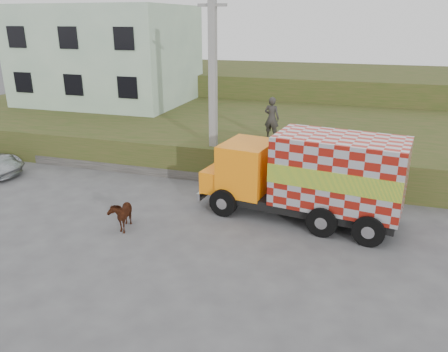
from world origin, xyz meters
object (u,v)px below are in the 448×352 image
(utility_pole, at_px, (213,86))
(cow, at_px, (121,213))
(cargo_truck, at_px, (310,176))
(pedestrian, at_px, (272,118))

(utility_pole, bearing_deg, cow, -103.83)
(utility_pole, xyz_separation_m, cargo_truck, (4.53, -3.01, -2.48))
(utility_pole, distance_m, cow, 6.77)
(utility_pole, height_order, cargo_truck, utility_pole)
(utility_pole, relative_size, cargo_truck, 1.11)
(cow, bearing_deg, pedestrian, 50.04)
(cargo_truck, distance_m, pedestrian, 5.49)
(cow, bearing_deg, cargo_truck, 9.12)
(cargo_truck, xyz_separation_m, pedestrian, (-2.38, 4.87, 0.86))
(utility_pole, xyz_separation_m, pedestrian, (2.16, 1.87, -1.61))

